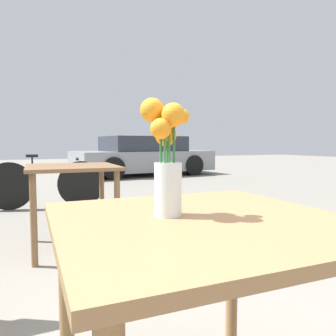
# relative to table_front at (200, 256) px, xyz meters

# --- Properties ---
(table_front) EXTENTS (0.85, 0.85, 0.74)m
(table_front) POSITION_rel_table_front_xyz_m (0.00, 0.00, 0.00)
(table_front) COLOR #9E7047
(table_front) RESTS_ON ground_plane
(flower_vase) EXTENTS (0.14, 0.13, 0.34)m
(flower_vase) POSITION_rel_table_front_xyz_m (-0.08, 0.05, 0.28)
(flower_vase) COLOR silver
(flower_vase) RESTS_ON table_front
(table_back) EXTENTS (0.82, 0.86, 0.76)m
(table_back) POSITION_rel_table_front_xyz_m (-0.00, 2.21, 0.01)
(table_back) COLOR brown
(table_back) RESTS_ON ground_plane
(bicycle) EXTENTS (1.67, 0.45, 0.79)m
(bicycle) POSITION_rel_table_front_xyz_m (-0.04, 4.28, -0.27)
(bicycle) COLOR black
(bicycle) RESTS_ON ground_plane
(parked_car) EXTENTS (4.13, 2.17, 1.16)m
(parked_car) POSITION_rel_table_front_xyz_m (3.08, 8.45, -0.07)
(parked_car) COLOR gray
(parked_car) RESTS_ON ground_plane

